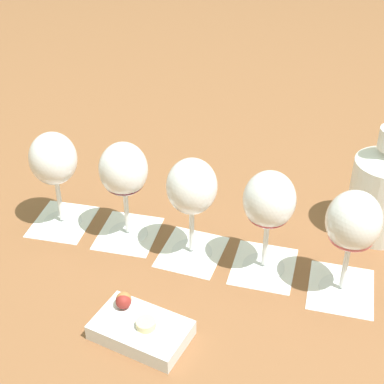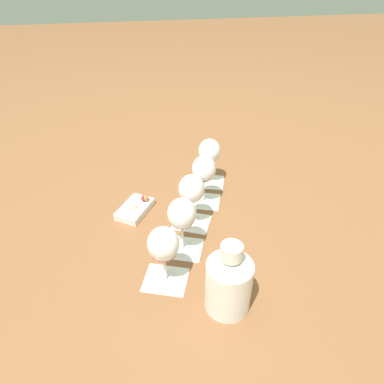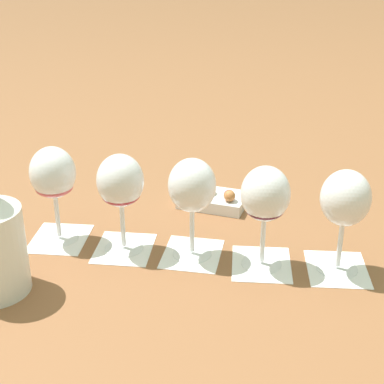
% 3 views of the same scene
% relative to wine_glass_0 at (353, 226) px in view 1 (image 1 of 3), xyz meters
% --- Properties ---
extents(ground_plane, '(8.00, 8.00, 0.00)m').
position_rel_wine_glass_0_xyz_m(ground_plane, '(0.22, -0.11, -0.12)').
color(ground_plane, brown).
extents(tasting_card_0, '(0.13, 0.14, 0.00)m').
position_rel_wine_glass_0_xyz_m(tasting_card_0, '(-0.00, -0.00, -0.12)').
color(tasting_card_0, white).
rests_on(tasting_card_0, ground_plane).
extents(tasting_card_1, '(0.13, 0.14, 0.00)m').
position_rel_wine_glass_0_xyz_m(tasting_card_1, '(0.11, -0.06, -0.12)').
color(tasting_card_1, white).
rests_on(tasting_card_1, ground_plane).
extents(tasting_card_2, '(0.14, 0.15, 0.00)m').
position_rel_wine_glass_0_xyz_m(tasting_card_2, '(0.22, -0.11, -0.12)').
color(tasting_card_2, white).
rests_on(tasting_card_2, ground_plane).
extents(tasting_card_3, '(0.13, 0.14, 0.00)m').
position_rel_wine_glass_0_xyz_m(tasting_card_3, '(0.33, -0.18, -0.12)').
color(tasting_card_3, white).
rests_on(tasting_card_3, ground_plane).
extents(tasting_card_4, '(0.13, 0.14, 0.00)m').
position_rel_wine_glass_0_xyz_m(tasting_card_4, '(0.44, -0.22, -0.12)').
color(tasting_card_4, white).
rests_on(tasting_card_4, ground_plane).
extents(wine_glass_0, '(0.08, 0.08, 0.18)m').
position_rel_wine_glass_0_xyz_m(wine_glass_0, '(0.00, 0.00, 0.00)').
color(wine_glass_0, white).
rests_on(wine_glass_0, tasting_card_0).
extents(wine_glass_1, '(0.08, 0.08, 0.18)m').
position_rel_wine_glass_0_xyz_m(wine_glass_1, '(0.11, -0.06, -0.00)').
color(wine_glass_1, white).
rests_on(wine_glass_1, tasting_card_1).
extents(wine_glass_2, '(0.08, 0.08, 0.18)m').
position_rel_wine_glass_0_xyz_m(wine_glass_2, '(0.22, -0.11, 0.00)').
color(wine_glass_2, white).
rests_on(wine_glass_2, tasting_card_2).
extents(wine_glass_3, '(0.08, 0.08, 0.18)m').
position_rel_wine_glass_0_xyz_m(wine_glass_3, '(0.33, -0.18, -0.00)').
color(wine_glass_3, white).
rests_on(wine_glass_3, tasting_card_3).
extents(wine_glass_4, '(0.08, 0.08, 0.18)m').
position_rel_wine_glass_0_xyz_m(wine_glass_4, '(0.44, -0.22, 0.00)').
color(wine_glass_4, white).
rests_on(wine_glass_4, tasting_card_4).
extents(ceramic_vase, '(0.11, 0.11, 0.20)m').
position_rel_wine_glass_0_xyz_m(ceramic_vase, '(-0.11, -0.14, -0.04)').
color(ceramic_vase, white).
rests_on(ceramic_vase, ground_plane).
extents(snack_dish, '(0.16, 0.14, 0.05)m').
position_rel_wine_glass_0_xyz_m(snack_dish, '(0.31, 0.06, -0.11)').
color(snack_dish, silver).
rests_on(snack_dish, ground_plane).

